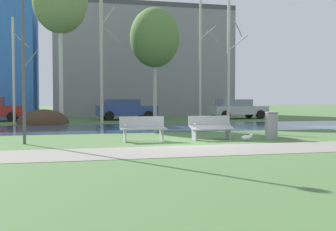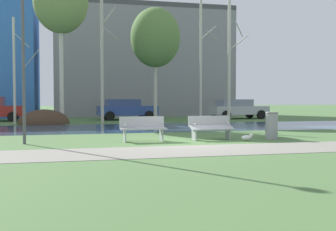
{
  "view_description": "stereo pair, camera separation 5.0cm",
  "coord_description": "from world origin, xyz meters",
  "px_view_note": "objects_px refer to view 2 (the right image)",
  "views": [
    {
      "loc": [
        -3.92,
        -13.54,
        1.52
      ],
      "look_at": [
        -0.14,
        1.73,
        0.86
      ],
      "focal_mm": 44.79,
      "sensor_mm": 36.0,
      "label": 1
    },
    {
      "loc": [
        -3.88,
        -13.55,
        1.52
      ],
      "look_at": [
        -0.14,
        1.73,
        0.86
      ],
      "focal_mm": 44.79,
      "sensor_mm": 36.0,
      "label": 2
    }
  ],
  "objects_px": {
    "streetlamp": "(23,19)",
    "bench_right": "(211,127)",
    "seagull": "(247,137)",
    "parked_hatch_third_silver": "(237,108)",
    "parked_sedan_second_blue": "(126,109)",
    "trash_bin": "(272,125)",
    "bench_left": "(143,128)"
  },
  "relations": [
    {
      "from": "streetlamp",
      "to": "bench_right",
      "type": "bearing_deg",
      "value": -0.77
    },
    {
      "from": "seagull",
      "to": "parked_hatch_third_silver",
      "type": "xyz_separation_m",
      "value": [
        6.0,
        14.92,
        0.62
      ]
    },
    {
      "from": "parked_sedan_second_blue",
      "to": "parked_hatch_third_silver",
      "type": "relative_size",
      "value": 0.99
    },
    {
      "from": "bench_right",
      "to": "trash_bin",
      "type": "bearing_deg",
      "value": -5.85
    },
    {
      "from": "trash_bin",
      "to": "seagull",
      "type": "distance_m",
      "value": 1.36
    },
    {
      "from": "bench_left",
      "to": "trash_bin",
      "type": "xyz_separation_m",
      "value": [
        4.81,
        -0.24,
        0.05
      ]
    },
    {
      "from": "parked_hatch_third_silver",
      "to": "bench_left",
      "type": "bearing_deg",
      "value": -124.12
    },
    {
      "from": "bench_left",
      "to": "bench_right",
      "type": "bearing_deg",
      "value": 0.0
    },
    {
      "from": "bench_right",
      "to": "parked_sedan_second_blue",
      "type": "relative_size",
      "value": 0.39
    },
    {
      "from": "bench_left",
      "to": "parked_sedan_second_blue",
      "type": "xyz_separation_m",
      "value": [
        1.47,
        14.67,
        0.29
      ]
    },
    {
      "from": "seagull",
      "to": "parked_sedan_second_blue",
      "type": "height_order",
      "value": "parked_sedan_second_blue"
    },
    {
      "from": "trash_bin",
      "to": "parked_hatch_third_silver",
      "type": "relative_size",
      "value": 0.24
    },
    {
      "from": "parked_hatch_third_silver",
      "to": "parked_sedan_second_blue",
      "type": "bearing_deg",
      "value": 176.6
    },
    {
      "from": "parked_sedan_second_blue",
      "to": "streetlamp",
      "type": "bearing_deg",
      "value": -110.4
    },
    {
      "from": "bench_right",
      "to": "bench_left",
      "type": "bearing_deg",
      "value": 180.0
    },
    {
      "from": "bench_right",
      "to": "trash_bin",
      "type": "xyz_separation_m",
      "value": [
        2.31,
        -0.24,
        0.05
      ]
    },
    {
      "from": "trash_bin",
      "to": "parked_hatch_third_silver",
      "type": "height_order",
      "value": "parked_hatch_third_silver"
    },
    {
      "from": "bench_left",
      "to": "trash_bin",
      "type": "distance_m",
      "value": 4.82
    },
    {
      "from": "streetlamp",
      "to": "trash_bin",
      "type": "bearing_deg",
      "value": -2.11
    },
    {
      "from": "bench_right",
      "to": "parked_hatch_third_silver",
      "type": "relative_size",
      "value": 0.38
    },
    {
      "from": "bench_left",
      "to": "parked_hatch_third_silver",
      "type": "xyz_separation_m",
      "value": [
        9.61,
        14.18,
        0.28
      ]
    },
    {
      "from": "bench_right",
      "to": "seagull",
      "type": "bearing_deg",
      "value": -33.93
    },
    {
      "from": "bench_left",
      "to": "streetlamp",
      "type": "distance_m",
      "value": 5.37
    },
    {
      "from": "bench_right",
      "to": "streetlamp",
      "type": "xyz_separation_m",
      "value": [
        -6.46,
        0.09,
        3.63
      ]
    },
    {
      "from": "parked_sedan_second_blue",
      "to": "trash_bin",
      "type": "bearing_deg",
      "value": -77.35
    },
    {
      "from": "parked_sedan_second_blue",
      "to": "seagull",
      "type": "bearing_deg",
      "value": -82.1
    },
    {
      "from": "bench_left",
      "to": "parked_sedan_second_blue",
      "type": "relative_size",
      "value": 0.39
    },
    {
      "from": "trash_bin",
      "to": "streetlamp",
      "type": "relative_size",
      "value": 0.16
    },
    {
      "from": "bench_right",
      "to": "parked_hatch_third_silver",
      "type": "bearing_deg",
      "value": 63.4
    },
    {
      "from": "bench_left",
      "to": "parked_hatch_third_silver",
      "type": "height_order",
      "value": "parked_hatch_third_silver"
    },
    {
      "from": "bench_left",
      "to": "trash_bin",
      "type": "bearing_deg",
      "value": -2.81
    },
    {
      "from": "bench_left",
      "to": "streetlamp",
      "type": "height_order",
      "value": "streetlamp"
    }
  ]
}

